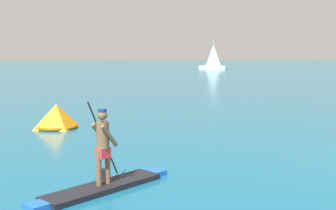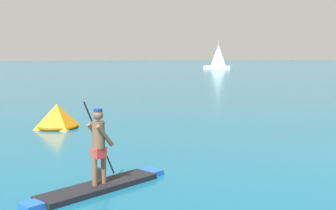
# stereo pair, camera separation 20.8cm
# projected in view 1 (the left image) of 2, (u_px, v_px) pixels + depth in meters

# --- Properties ---
(paddleboarder_near_left) EXTENTS (3.15, 2.13, 1.85)m
(paddleboarder_near_left) POSITION_uv_depth(u_px,v_px,m) (104.00, 175.00, 8.77)
(paddleboarder_near_left) COLOR black
(paddleboarder_near_left) RESTS_ON ground
(race_marker_buoy) EXTENTS (1.70, 1.70, 0.93)m
(race_marker_buoy) POSITION_uv_depth(u_px,v_px,m) (56.00, 118.00, 16.21)
(race_marker_buoy) COLOR orange
(race_marker_buoy) RESTS_ON ground
(sailboat_right_horizon) EXTENTS (5.05, 5.25, 5.80)m
(sailboat_right_horizon) POSITION_uv_depth(u_px,v_px,m) (213.00, 66.00, 85.40)
(sailboat_right_horizon) COLOR white
(sailboat_right_horizon) RESTS_ON ground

